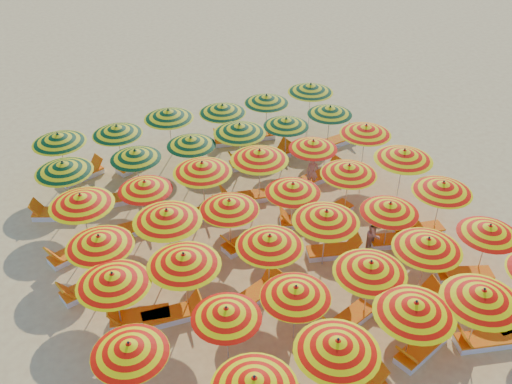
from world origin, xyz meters
The scene contains 72 objects.
ground centered at (0.00, 0.00, 0.00)m, with size 120.00×120.00×0.00m, color #EBC568.
umbrella_1 centered at (-3.33, -6.50, 1.87)m, with size 2.57×2.57×2.12m.
umbrella_2 centered at (-1.17, -6.45, 1.94)m, with size 2.64×2.64×2.20m.
umbrella_3 centered at (1.21, -6.26, 1.96)m, with size 2.16×2.16×2.22m.
umbrella_4 centered at (3.03, -6.66, 1.97)m, with size 2.70×2.70×2.24m.
umbrella_6 centered at (-5.56, -4.30, 1.76)m, with size 2.10×2.10×2.00m.
umbrella_7 centered at (-3.03, -4.18, 1.71)m, with size 2.39×2.39×1.94m.
umbrella_8 centered at (-1.12, -4.33, 1.78)m, with size 2.02×2.02×2.02m.
umbrella_9 centered at (1.10, -4.50, 1.91)m, with size 2.30×2.30×2.17m.
umbrella_10 centered at (3.17, -4.35, 1.90)m, with size 2.21×2.21×2.15m.
umbrella_11 centered at (5.41, -4.48, 1.74)m, with size 2.30×2.30×1.98m.
umbrella_12 centered at (-5.36, -1.95, 1.90)m, with size 2.42×2.42×2.16m.
umbrella_13 centered at (-3.41, -2.06, 1.94)m, with size 2.26×2.26×2.21m.
umbrella_14 centered at (-0.87, -2.28, 1.88)m, with size 2.62×2.62×2.14m.
umbrella_15 centered at (1.17, -2.04, 1.95)m, with size 2.51×2.51×2.21m.
umbrella_16 centered at (3.37, -2.29, 1.75)m, with size 2.09×2.09×1.99m.
umbrella_17 centered at (5.54, -2.21, 1.87)m, with size 2.16×2.16×2.12m.
umbrella_18 centered at (-5.34, -0.18, 1.87)m, with size 2.55×2.55×2.13m.
umbrella_19 centered at (-3.22, 0.00, 2.00)m, with size 2.63×2.63×2.27m.
umbrella_20 centered at (-1.20, -0.05, 1.81)m, with size 2.52×2.52×2.05m.
umbrella_21 centered at (1.11, -0.02, 1.76)m, with size 2.38×2.38×2.00m.
umbrella_22 centered at (3.34, 0.04, 1.85)m, with size 2.62×2.62×2.10m.
umbrella_23 centered at (5.54, -0.12, 1.97)m, with size 2.36×2.36×2.24m.
umbrella_24 centered at (-5.42, 2.02, 1.94)m, with size 2.22×2.22×2.21m.
umbrella_25 centered at (-3.29, 2.27, 1.72)m, with size 2.35×2.35×1.96m.
umbrella_26 centered at (-1.25, 2.22, 1.93)m, with size 2.48×2.48×2.20m.
umbrella_27 centered at (0.88, 2.08, 1.96)m, with size 2.52×2.52×2.23m.
umbrella_28 centered at (3.20, 2.26, 1.72)m, with size 2.28×2.28×1.96m.
umbrella_29 centered at (5.49, 2.18, 1.88)m, with size 2.36×2.36×2.13m.
umbrella_30 centered at (-5.59, 4.35, 1.88)m, with size 2.67×2.67×2.14m.
umbrella_31 centered at (-3.04, 4.37, 1.75)m, with size 2.46×2.46×1.99m.
umbrella_32 centered at (-0.88, 4.41, 1.75)m, with size 1.91×1.91×1.99m.
umbrella_33 centered at (1.06, 4.25, 1.92)m, with size 2.41×2.41×2.18m.
umbrella_34 centered at (3.12, 4.29, 1.72)m, with size 2.22×2.22×1.95m.
umbrella_35 centered at (5.22, 4.38, 1.76)m, with size 2.48×2.48×2.00m.
umbrella_36 centered at (-5.40, 6.50, 1.89)m, with size 2.18×2.18×2.15m.
umbrella_37 centered at (-3.22, 6.33, 1.83)m, with size 2.54×2.54×2.08m.
umbrella_38 centered at (-1.03, 6.65, 1.89)m, with size 2.64×2.64×2.15m.
umbrella_39 centered at (1.19, 6.29, 1.83)m, with size 2.09×2.09×2.08m.
umbrella_40 centered at (3.28, 6.41, 1.79)m, with size 2.41×2.41×2.04m.
umbrella_41 centered at (5.44, 6.40, 1.89)m, with size 2.28×2.28×2.15m.
lounger_3 centered at (1.72, -6.27, 0.15)m, with size 1.83×1.05×0.69m.
lounger_4 centered at (3.54, -6.77, 0.15)m, with size 1.83×1.04×0.69m.
lounger_6 centered at (0.50, -4.57, 0.15)m, with size 1.83×1.05×0.69m.
lounger_7 centered at (2.67, -4.60, 0.15)m, with size 1.81×0.89×0.69m.
lounger_8 centered at (4.81, -4.48, 0.15)m, with size 1.82×1.20×0.69m.
lounger_9 centered at (-4.86, -1.89, 0.15)m, with size 1.82×0.95×0.69m.
lounger_10 centered at (-3.91, -2.22, 0.15)m, with size 1.78×0.76×0.69m.
lounger_11 centered at (-1.37, -2.48, 0.15)m, with size 1.83×1.10×0.69m.
lounger_12 centered at (1.77, -1.80, 0.15)m, with size 1.83×1.07×0.69m.
lounger_13 centered at (3.97, -2.21, 0.15)m, with size 1.83×1.09×0.69m.
lounger_14 centered at (4.94, -2.10, 0.15)m, with size 1.81×0.92×0.69m.
lounger_15 centered at (-5.93, -0.07, 0.15)m, with size 1.82×0.99×0.69m.
lounger_16 centered at (-0.69, -0.11, 0.15)m, with size 1.82×0.97×0.69m.
lounger_17 centered at (1.62, 0.04, 0.15)m, with size 1.82×1.17×0.69m.
lounger_18 centered at (2.75, 0.07, 0.15)m, with size 1.82×0.95×0.69m.
lounger_19 centered at (-6.02, 1.78, 0.15)m, with size 1.83×1.10×0.69m.
lounger_20 centered at (-3.79, 2.20, 0.15)m, with size 1.74×0.61×0.69m.
lounger_21 centered at (-1.75, 2.05, 0.15)m, with size 1.80×0.85×0.69m.
lounger_22 centered at (0.28, 2.27, 0.15)m, with size 1.81×0.92×0.69m.
lounger_23 centered at (3.80, 2.36, 0.15)m, with size 1.81×0.87×0.69m.
lounger_24 centered at (-6.18, 4.21, 0.15)m, with size 1.82×1.24×0.69m.
lounger_25 centered at (-3.54, 4.14, 0.15)m, with size 1.78×0.73×0.69m.
lounger_26 centered at (1.56, 4.44, 0.15)m, with size 1.78×0.73×0.69m.
lounger_27 centered at (2.62, 4.51, 0.15)m, with size 1.80×0.86×0.69m.
lounger_28 centered at (5.82, 4.45, 0.15)m, with size 1.79×0.78×0.69m.
lounger_29 centered at (-4.80, 6.43, 0.15)m, with size 1.83×1.09×0.69m.
lounger_30 centered at (-2.72, 6.30, 0.15)m, with size 1.82×1.21×0.69m.
lounger_31 centered at (1.69, 6.44, 0.15)m, with size 1.82×0.95×0.69m.
lounger_32 centered at (2.78, 6.37, 0.15)m, with size 1.81×0.92×0.69m.
beachgoer_a centered at (3.13, 2.08, 0.63)m, with size 0.46×0.30×1.26m, color tan.
beachgoer_b centered at (3.10, -2.09, 0.67)m, with size 0.65×0.51×1.34m, color tan.
Camera 1 is at (-6.65, -13.65, 12.41)m, focal length 40.00 mm.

